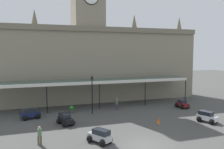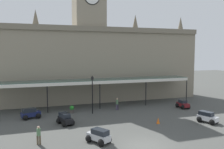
{
  "view_description": "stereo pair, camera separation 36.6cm",
  "coord_description": "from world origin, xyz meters",
  "views": [
    {
      "loc": [
        -9.21,
        -18.02,
        8.08
      ],
      "look_at": [
        0.0,
        8.89,
        5.42
      ],
      "focal_mm": 38.42,
      "sensor_mm": 36.0,
      "label": 1
    },
    {
      "loc": [
        -8.87,
        -18.13,
        8.08
      ],
      "look_at": [
        0.0,
        8.89,
        5.42
      ],
      "focal_mm": 38.42,
      "sensor_mm": 36.0,
      "label": 2
    }
  ],
  "objects": [
    {
      "name": "ground_plane",
      "position": [
        0.0,
        0.0,
        0.0
      ],
      "size": [
        140.0,
        140.0,
        0.0
      ],
      "primitive_type": "plane",
      "color": "#464844"
    },
    {
      "name": "car_silver_estate",
      "position": [
        -3.52,
        1.95,
        0.56
      ],
      "size": [
        2.21,
        2.43,
        1.27
      ],
      "color": "#B2B5BA",
      "rests_on": "ground"
    },
    {
      "name": "station_building",
      "position": [
        0.0,
        21.22,
        6.75
      ],
      "size": [
        37.22,
        6.59,
        20.37
      ],
      "color": "gray",
      "rests_on": "ground"
    },
    {
      "name": "car_white_estate",
      "position": [
        9.93,
        4.0,
        0.56
      ],
      "size": [
        2.04,
        2.42,
        1.27
      ],
      "color": "silver",
      "rests_on": "ground"
    },
    {
      "name": "victorian_lamppost",
      "position": [
        -1.65,
        12.11,
        3.12
      ],
      "size": [
        0.3,
        0.3,
        5.03
      ],
      "color": "black",
      "rests_on": "ground"
    },
    {
      "name": "pedestrian_crossing_forecourt",
      "position": [
        -8.63,
        3.17,
        0.91
      ],
      "size": [
        0.37,
        0.34,
        1.67
      ],
      "color": "brown",
      "rests_on": "ground"
    },
    {
      "name": "planter_forecourt_centre",
      "position": [
        -4.18,
        13.36,
        0.49
      ],
      "size": [
        0.6,
        0.6,
        0.96
      ],
      "color": "#47423D",
      "rests_on": "ground"
    },
    {
      "name": "traffic_cone",
      "position": [
        4.4,
        5.47,
        0.34
      ],
      "size": [
        0.4,
        0.4,
        0.68
      ],
      "primitive_type": "cone",
      "color": "orange",
      "rests_on": "ground"
    },
    {
      "name": "car_navy_estate",
      "position": [
        -9.4,
        12.12,
        0.56
      ],
      "size": [
        2.41,
        1.94,
        1.27
      ],
      "color": "#19214C",
      "rests_on": "ground"
    },
    {
      "name": "car_maroon_sedan",
      "position": [
        11.5,
        11.03,
        0.5
      ],
      "size": [
        1.56,
        2.07,
        1.19
      ],
      "color": "maroon",
      "rests_on": "ground"
    },
    {
      "name": "car_black_estate",
      "position": [
        -5.68,
        8.4,
        0.56
      ],
      "size": [
        1.94,
        2.41,
        1.27
      ],
      "color": "black",
      "rests_on": "ground"
    },
    {
      "name": "pedestrian_beside_cars",
      "position": [
        2.1,
        13.01,
        0.91
      ],
      "size": [
        0.39,
        0.34,
        1.67
      ],
      "color": "#3F384C",
      "rests_on": "ground"
    },
    {
      "name": "entrance_canopy",
      "position": [
        -0.0,
        15.71,
        3.93
      ],
      "size": [
        29.14,
        3.26,
        4.08
      ],
      "color": "#38564C",
      "rests_on": "ground"
    }
  ]
}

